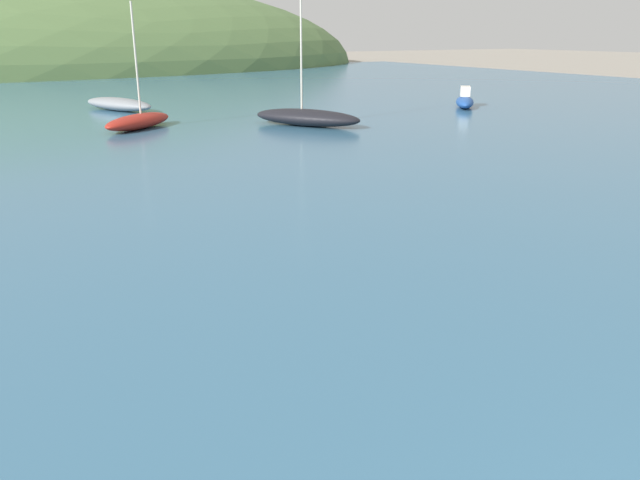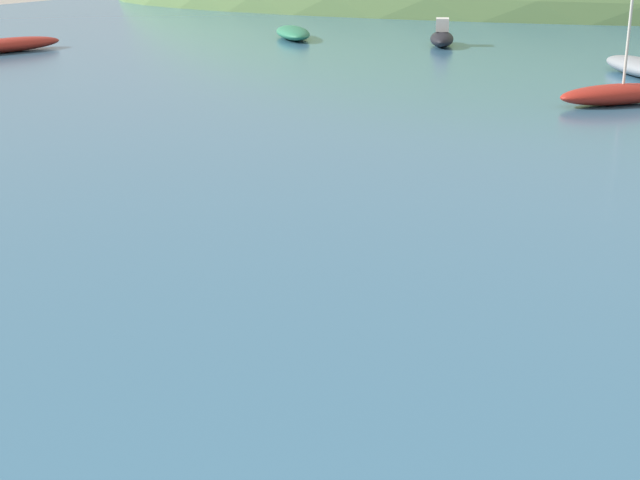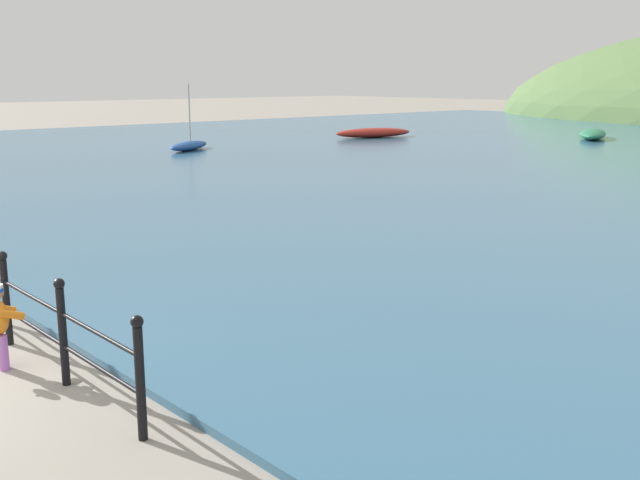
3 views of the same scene
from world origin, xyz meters
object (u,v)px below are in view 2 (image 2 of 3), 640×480
boat_far_right (293,33)px  boat_red_dinghy (639,67)px  boat_twin_mast (617,93)px  boat_mid_harbor (10,45)px  boat_blue_hull (442,37)px

boat_far_right → boat_red_dinghy: boat_red_dinghy is taller
boat_twin_mast → boat_mid_harbor: (-22.03, 5.67, -0.02)m
boat_red_dinghy → boat_twin_mast: bearing=-96.1°
boat_far_right → boat_mid_harbor: size_ratio=0.99×
boat_red_dinghy → boat_mid_harbor: boat_red_dinghy is taller
boat_twin_mast → boat_red_dinghy: bearing=83.9°
boat_mid_harbor → boat_twin_mast: bearing=-14.4°
boat_mid_harbor → boat_far_right: bearing=43.5°
boat_blue_hull → boat_far_right: bearing=171.2°
boat_red_dinghy → boat_far_right: bearing=150.5°
boat_twin_mast → boat_mid_harbor: bearing=165.6°
boat_twin_mast → boat_mid_harbor: boat_twin_mast is taller
boat_far_right → boat_blue_hull: bearing=-8.8°
boat_far_right → boat_mid_harbor: bearing=-136.5°
boat_red_dinghy → boat_blue_hull: 10.13m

